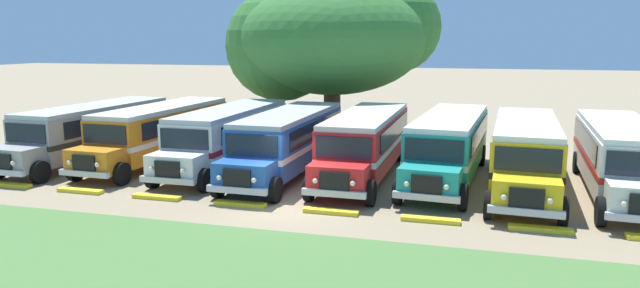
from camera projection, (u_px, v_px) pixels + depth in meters
name	position (u px, v px, depth m)	size (l,w,h in m)	color
ground_plane	(288.00, 207.00, 21.18)	(220.00, 220.00, 0.00)	#937F60
parked_bus_slot_0	(93.00, 129.00, 29.26)	(3.09, 10.89, 2.82)	#9E9993
parked_bus_slot_1	(161.00, 130.00, 28.97)	(2.98, 10.88, 2.82)	orange
parked_bus_slot_2	(229.00, 134.00, 27.86)	(2.74, 10.85, 2.82)	silver
parked_bus_slot_3	(288.00, 139.00, 26.40)	(2.79, 10.85, 2.82)	#23519E
parked_bus_slot_4	(366.00, 141.00, 25.95)	(2.71, 10.84, 2.82)	red
parked_bus_slot_5	(449.00, 143.00, 25.34)	(3.41, 10.95, 2.82)	teal
parked_bus_slot_6	(525.00, 151.00, 23.66)	(3.17, 10.91, 2.82)	yellow
parked_bus_slot_7	(619.00, 154.00, 22.87)	(3.19, 10.91, 2.82)	silver
curb_wheelstop_0	(10.00, 185.00, 24.05)	(2.00, 0.36, 0.15)	yellow
curb_wheelstop_1	(80.00, 191.00, 23.12)	(2.00, 0.36, 0.15)	yellow
curb_wheelstop_2	(157.00, 197.00, 22.18)	(2.00, 0.36, 0.15)	yellow
curb_wheelstop_3	(240.00, 204.00, 21.25)	(2.00, 0.36, 0.15)	yellow
curb_wheelstop_4	(331.00, 212.00, 20.32)	(2.00, 0.36, 0.15)	yellow
curb_wheelstop_5	(431.00, 220.00, 19.38)	(2.00, 0.36, 0.15)	yellow
curb_wheelstop_6	(540.00, 229.00, 18.45)	(2.00, 0.36, 0.15)	yellow
broad_shade_tree	(332.00, 38.00, 36.14)	(13.13, 12.51, 10.16)	brown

